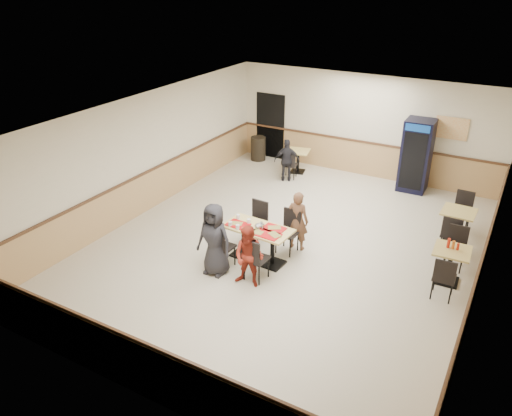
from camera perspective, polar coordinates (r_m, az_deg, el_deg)
The scene contains 20 objects.
ground at distance 11.37m, azimuth 3.64°, elevation -4.33°, with size 10.00×10.00×0.00m, color beige.
room_shell at distance 12.77m, azimuth 15.99°, elevation 1.13°, with size 10.00×10.00×10.00m.
main_table at distance 10.58m, azimuth 0.21°, elevation -3.50°, with size 1.50×0.81×0.78m.
main_chairs at distance 10.62m, azimuth -0.03°, elevation -3.54°, with size 1.39×1.78×0.99m.
diner_woman_left at distance 10.06m, azimuth -4.77°, elevation -3.60°, with size 0.76×0.49×1.55m, color black.
diner_woman_right at distance 9.71m, azimuth -0.80°, elevation -5.58°, with size 0.63×0.49×1.29m, color maroon.
diner_man_opposite at distance 10.97m, azimuth 4.77°, elevation -1.45°, with size 0.50×0.33×1.38m, color brown.
lone_diner at distance 14.57m, azimuth 3.56°, elevation 5.46°, with size 0.74×0.31×1.26m, color black.
tabletop_clutter at distance 10.40m, azimuth 0.04°, elevation -2.28°, with size 1.29×0.65×0.12m.
side_table_near at distance 10.60m, azimuth 21.34°, elevation -5.63°, with size 0.72×0.72×0.74m.
side_table_near_chair_south at distance 10.10m, azimuth 20.73°, elevation -7.31°, with size 0.43×0.43×0.93m, color black, non-canonical shape.
side_table_near_chair_north at distance 11.12m, azimuth 21.84°, elevation -4.31°, with size 0.43×0.43×0.93m, color black, non-canonical shape.
side_table_far at distance 12.18m, azimuth 22.00°, elevation -1.41°, with size 0.73×0.73×0.77m.
side_table_far_chair_south at distance 11.64m, azimuth 21.49°, elevation -2.73°, with size 0.45×0.45×0.97m, color black, non-canonical shape.
side_table_far_chair_north at distance 12.75m, azimuth 22.43°, elevation -0.39°, with size 0.45×0.45×0.97m, color black, non-canonical shape.
condiment_caddy at distance 10.48m, azimuth 21.51°, elevation -3.90°, with size 0.23×0.06×0.20m.
back_table at distance 15.29m, azimuth 4.84°, elevation 5.73°, with size 0.77×0.77×0.69m.
back_table_chair_lone at distance 14.83m, azimuth 3.93°, elevation 5.02°, with size 0.40×0.40×0.87m, color black, non-canonical shape.
pepsi_cooler at distance 14.50m, azimuth 17.84°, elevation 5.73°, with size 0.78×0.79×2.02m.
trash_bin at distance 16.28m, azimuth 0.26°, elevation 6.82°, with size 0.48×0.48×0.76m, color black.
Camera 1 is at (4.18, -8.88, 5.73)m, focal length 35.00 mm.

